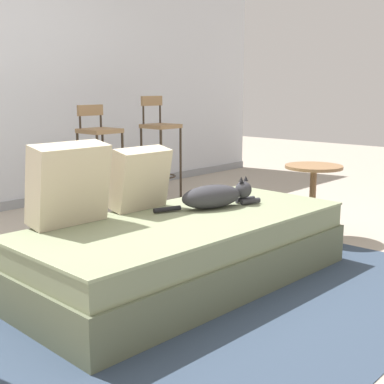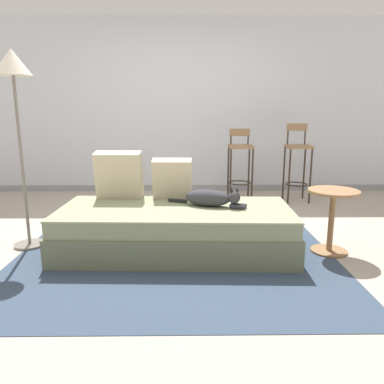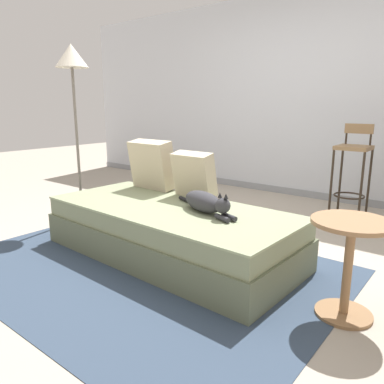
{
  "view_description": "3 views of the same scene",
  "coord_description": "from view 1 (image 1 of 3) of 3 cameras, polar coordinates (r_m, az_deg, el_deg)",
  "views": [
    {
      "loc": [
        -2.26,
        -2.48,
        1.17
      ],
      "look_at": [
        0.15,
        -0.3,
        0.53
      ],
      "focal_mm": 50.0,
      "sensor_mm": 36.0,
      "label": 1
    },
    {
      "loc": [
        0.11,
        -3.62,
        1.26
      ],
      "look_at": [
        0.15,
        -0.3,
        0.53
      ],
      "focal_mm": 35.0,
      "sensor_mm": 36.0,
      "label": 2
    },
    {
      "loc": [
        1.92,
        -2.52,
        1.18
      ],
      "look_at": [
        0.15,
        -0.3,
        0.53
      ],
      "focal_mm": 35.0,
      "sensor_mm": 36.0,
      "label": 3
    }
  ],
  "objects": [
    {
      "name": "side_table",
      "position": [
        4.25,
        12.76,
        0.11
      ],
      "size": [
        0.44,
        0.44,
        0.57
      ],
      "color": "olive",
      "rests_on": "ground"
    },
    {
      "name": "throw_pillow_middle",
      "position": [
        3.35,
        -5.54,
        1.44
      ],
      "size": [
        0.38,
        0.22,
        0.4
      ],
      "color": "beige",
      "rests_on": "couch"
    },
    {
      "name": "couch",
      "position": [
        3.22,
        -0.48,
        -6.21
      ],
      "size": [
        2.1,
        0.99,
        0.41
      ],
      "color": "#636B50",
      "rests_on": "ground"
    },
    {
      "name": "throw_pillow_corner",
      "position": [
        3.04,
        -13.01,
        0.85
      ],
      "size": [
        0.45,
        0.24,
        0.46
      ],
      "color": "beige",
      "rests_on": "couch"
    },
    {
      "name": "cat",
      "position": [
        3.41,
        2.54,
        -0.43
      ],
      "size": [
        0.71,
        0.33,
        0.19
      ],
      "color": "#333338",
      "rests_on": "couch"
    },
    {
      "name": "area_rug",
      "position": [
        3.1,
        3.67,
        -10.91
      ],
      "size": [
        2.77,
        2.03,
        0.01
      ],
      "primitive_type": "cube",
      "color": "#334256",
      "rests_on": "ground"
    },
    {
      "name": "ground_plane",
      "position": [
        3.55,
        -5.27,
        -8.08
      ],
      "size": [
        16.0,
        16.0,
        0.0
      ],
      "primitive_type": "plane",
      "color": "#A89E8E",
      "rests_on": "ground"
    },
    {
      "name": "bar_stool_near_window",
      "position": [
        5.07,
        -9.88,
        4.64
      ],
      "size": [
        0.32,
        0.32,
        1.0
      ],
      "color": "#2D2319",
      "rests_on": "ground"
    },
    {
      "name": "bar_stool_by_doorway",
      "position": [
        5.58,
        -3.45,
        5.46
      ],
      "size": [
        0.32,
        0.32,
        1.07
      ],
      "color": "#2D2319",
      "rests_on": "ground"
    }
  ]
}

